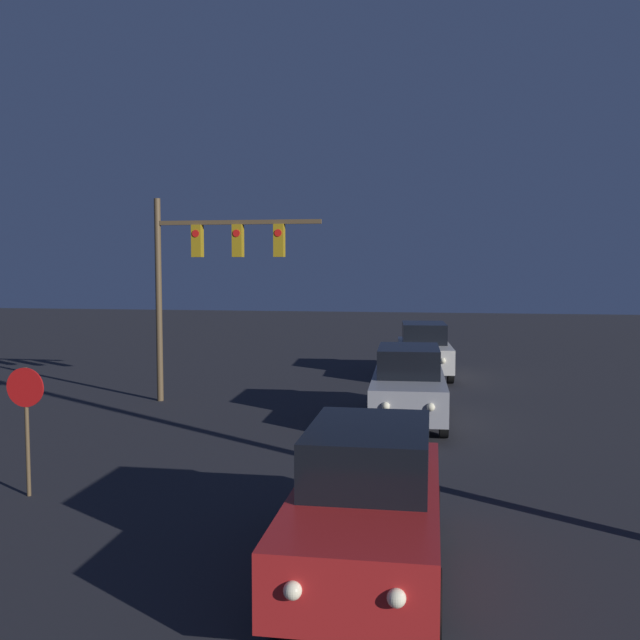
{
  "coord_description": "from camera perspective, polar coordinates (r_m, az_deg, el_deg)",
  "views": [
    {
      "loc": [
        2.34,
        -0.15,
        3.85
      ],
      "look_at": [
        0.0,
        13.72,
        2.8
      ],
      "focal_mm": 40.0,
      "sensor_mm": 36.0,
      "label": 1
    }
  ],
  "objects": [
    {
      "name": "car_near",
      "position": [
        9.11,
        3.82,
        -14.33
      ],
      "size": [
        1.83,
        4.64,
        1.87
      ],
      "rotation": [
        0.0,
        0.0,
        3.15
      ],
      "color": "#B21E1E",
      "rests_on": "ground_plane"
    },
    {
      "name": "car_mid",
      "position": [
        17.75,
        7.09,
        -5.16
      ],
      "size": [
        1.94,
        4.68,
        1.87
      ],
      "rotation": [
        0.0,
        0.0,
        3.18
      ],
      "color": "#99999E",
      "rests_on": "ground_plane"
    },
    {
      "name": "car_far",
      "position": [
        25.26,
        8.31,
        -2.35
      ],
      "size": [
        2.08,
        4.71,
        1.87
      ],
      "rotation": [
        0.0,
        0.0,
        3.22
      ],
      "color": "beige",
      "rests_on": "ground_plane"
    },
    {
      "name": "traffic_signal_mast",
      "position": [
        20.27,
        -9.12,
        4.58
      ],
      "size": [
        4.79,
        0.3,
        5.77
      ],
      "color": "brown",
      "rests_on": "ground_plane"
    },
    {
      "name": "stop_sign",
      "position": [
        12.92,
        -22.46,
        -6.49
      ],
      "size": [
        0.66,
        0.07,
        2.18
      ],
      "color": "brown",
      "rests_on": "ground_plane"
    }
  ]
}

